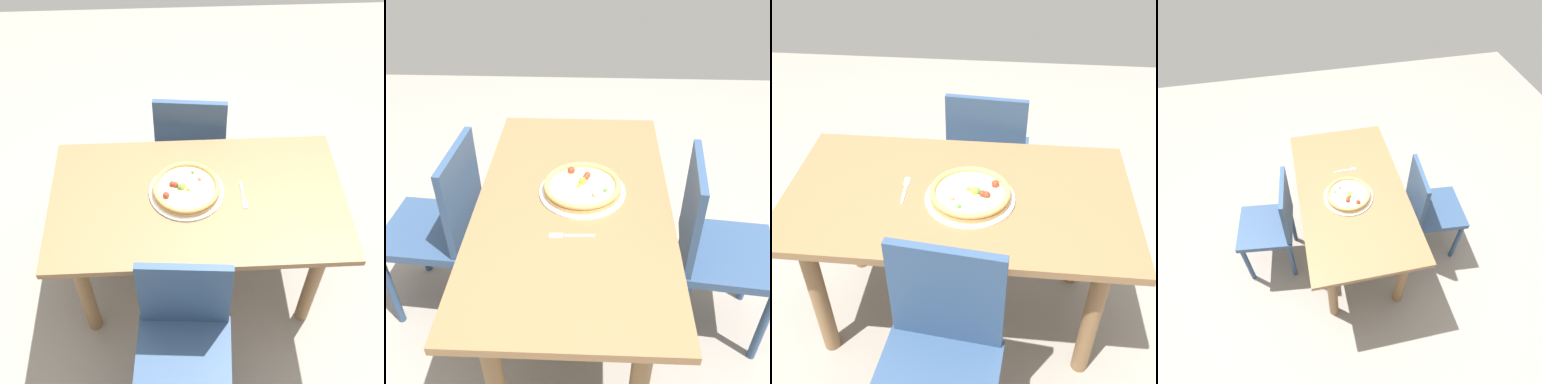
{
  "view_description": "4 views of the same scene",
  "coord_description": "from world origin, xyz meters",
  "views": [
    {
      "loc": [
        0.1,
        1.48,
        2.5
      ],
      "look_at": [
        0.02,
        -0.02,
        0.75
      ],
      "focal_mm": 46.73,
      "sensor_mm": 36.0,
      "label": 1
    },
    {
      "loc": [
        -1.37,
        -0.07,
        1.8
      ],
      "look_at": [
        0.02,
        -0.02,
        0.75
      ],
      "focal_mm": 41.02,
      "sensor_mm": 36.0,
      "label": 2
    },
    {
      "loc": [
        0.16,
        -1.44,
        1.89
      ],
      "look_at": [
        0.02,
        -0.02,
        0.75
      ],
      "focal_mm": 44.28,
      "sensor_mm": 36.0,
      "label": 3
    },
    {
      "loc": [
        1.54,
        -0.33,
        2.54
      ],
      "look_at": [
        0.02,
        -0.02,
        0.75
      ],
      "focal_mm": 31.17,
      "sensor_mm": 36.0,
      "label": 4
    }
  ],
  "objects": [
    {
      "name": "chair_far",
      "position": [
        0.09,
        0.6,
        0.5
      ],
      "size": [
        0.43,
        0.43,
        0.9
      ],
      "rotation": [
        0.0,
        0.0,
        -0.08
      ],
      "color": "navy",
      "rests_on": "ground"
    },
    {
      "name": "pizza",
      "position": [
        0.05,
        -0.03,
        0.76
      ],
      "size": [
        0.31,
        0.31,
        0.05
      ],
      "color": "tan",
      "rests_on": "plate"
    },
    {
      "name": "fork",
      "position": [
        -0.21,
        0.01,
        0.73
      ],
      "size": [
        0.02,
        0.17,
        0.0
      ],
      "rotation": [
        0.0,
        0.0,
        1.61
      ],
      "color": "silver",
      "rests_on": "dining_table"
    },
    {
      "name": "chair_near",
      "position": [
        -0.0,
        -0.6,
        0.5
      ],
      "size": [
        0.44,
        0.44,
        0.9
      ],
      "rotation": [
        0.0,
        0.0,
        3.03
      ],
      "color": "navy",
      "rests_on": "ground"
    },
    {
      "name": "ground_plane",
      "position": [
        0.0,
        0.0,
        0.0
      ],
      "size": [
        6.0,
        6.0,
        0.0
      ],
      "primitive_type": "plane",
      "color": "gray"
    },
    {
      "name": "dining_table",
      "position": [
        0.0,
        0.0,
        0.61
      ],
      "size": [
        1.37,
        0.76,
        0.73
      ],
      "color": "olive",
      "rests_on": "ground"
    },
    {
      "name": "plate",
      "position": [
        0.05,
        -0.03,
        0.73
      ],
      "size": [
        0.35,
        0.35,
        0.01
      ],
      "primitive_type": "cylinder",
      "color": "white",
      "rests_on": "dining_table"
    }
  ]
}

